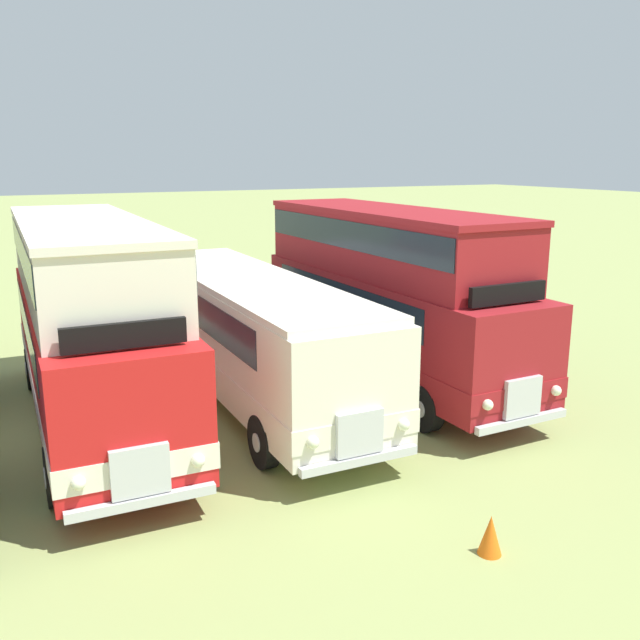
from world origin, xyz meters
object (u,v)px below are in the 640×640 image
object	(u,v)px
bus_fifth_in_row	(248,327)
cone_near_end	(490,535)
bus_sixth_in_row	(389,289)
bus_fourth_in_row	(89,314)

from	to	relation	value
bus_fifth_in_row	cone_near_end	bearing A→B (deg)	-85.52
bus_fifth_in_row	bus_sixth_in_row	distance (m)	3.77
bus_fifth_in_row	cone_near_end	xyz separation A→B (m)	(0.64, -8.14, -1.45)
bus_fourth_in_row	bus_sixth_in_row	size ratio (longest dim) A/B	1.06
cone_near_end	bus_fifth_in_row	bearing A→B (deg)	94.48
bus_fourth_in_row	bus_fifth_in_row	xyz separation A→B (m)	(3.67, 0.11, -0.71)
bus_fifth_in_row	bus_sixth_in_row	bearing A→B (deg)	-8.00
bus_sixth_in_row	cone_near_end	xyz separation A→B (m)	(-3.03, -7.62, -2.16)
bus_fifth_in_row	bus_sixth_in_row	xyz separation A→B (m)	(3.67, -0.52, 0.71)
bus_fifth_in_row	cone_near_end	world-z (taller)	bus_fifth_in_row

